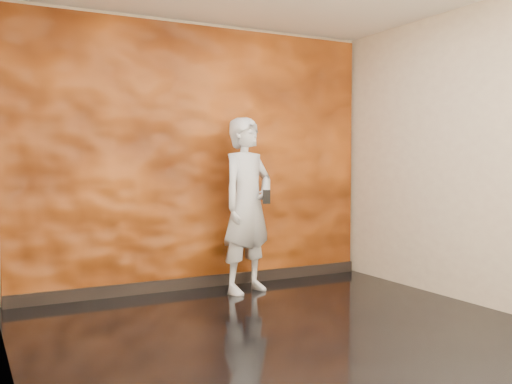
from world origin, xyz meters
name	(u,v)px	position (x,y,z in m)	size (l,w,h in m)	color
room	(298,153)	(0.00, 0.00, 1.40)	(4.02, 4.02, 2.81)	black
feature_wall	(200,157)	(0.00, 1.96, 1.38)	(3.90, 0.06, 2.75)	#C85E1B
baseboard	(202,282)	(0.00, 1.92, 0.06)	(3.90, 0.04, 0.12)	black
man	(247,205)	(0.34, 1.52, 0.89)	(0.65, 0.43, 1.78)	#ACB3BD
phone	(267,197)	(0.43, 1.27, 0.99)	(0.07, 0.01, 0.14)	black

